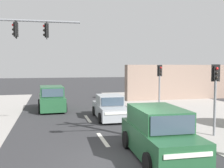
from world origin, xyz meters
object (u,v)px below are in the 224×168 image
pedestal_signal_right_kerb (215,88)px  suv_receding_far (159,134)px  suv_oncoming_mid (52,99)px  sedan_crossing_left (110,108)px  pedestal_signal_far_median (160,80)px

pedestal_signal_right_kerb → suv_receding_far: 4.73m
pedestal_signal_right_kerb → suv_oncoming_mid: size_ratio=0.77×
pedestal_signal_right_kerb → suv_receding_far: pedestal_signal_right_kerb is taller
suv_receding_far → sedan_crossing_left: bearing=91.2°
sedan_crossing_left → suv_receding_far: suv_receding_far is taller
pedestal_signal_far_median → pedestal_signal_right_kerb: bearing=-89.9°
pedestal_signal_right_kerb → pedestal_signal_far_median: size_ratio=1.00×
suv_oncoming_mid → pedestal_signal_far_median: bearing=-21.9°
pedestal_signal_far_median → suv_receding_far: pedestal_signal_far_median is taller
suv_receding_far → suv_oncoming_mid: size_ratio=1.00×
pedestal_signal_far_median → suv_receding_far: size_ratio=0.77×
suv_receding_far → suv_oncoming_mid: (-3.88, 11.97, 0.00)m
pedestal_signal_far_median → suv_oncoming_mid: bearing=158.1°
sedan_crossing_left → pedestal_signal_far_median: bearing=16.3°
suv_oncoming_mid → suv_receding_far: bearing=-72.1°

